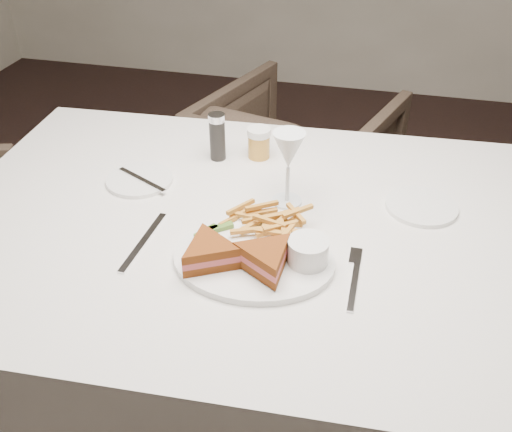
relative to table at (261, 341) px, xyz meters
The scene contains 4 objects.
ground 0.40m from the table, 57.33° to the left, with size 5.00×5.00×0.00m, color black.
table is the anchor object (origin of this frame).
chair_far 1.00m from the table, 94.78° to the left, with size 0.66×0.62×0.68m, color #433529.
table_setting 0.42m from the table, 81.03° to the right, with size 0.82×0.64×0.18m.
Camera 1 is at (0.15, -1.10, 1.48)m, focal length 40.00 mm.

